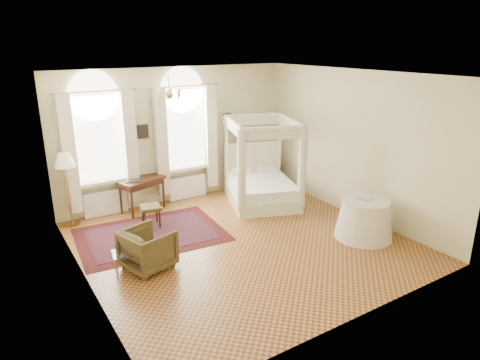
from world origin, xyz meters
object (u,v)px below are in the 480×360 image
object	(u,v)px
stool	(151,209)
armchair	(148,249)
side_table	(364,219)
writing_desk	(142,183)
floor_lamp	(65,164)
coffee_table	(130,254)
canopy_bed	(262,185)
nightstand	(272,175)

from	to	relation	value
stool	armchair	size ratio (longest dim) A/B	0.60
armchair	side_table	xyz separation A→B (m)	(4.21, -1.17, 0.03)
writing_desk	armchair	xyz separation A→B (m)	(-0.88, -2.67, -0.31)
writing_desk	side_table	xyz separation A→B (m)	(3.33, -3.84, -0.28)
floor_lamp	coffee_table	bearing A→B (deg)	-80.92
writing_desk	armchair	size ratio (longest dim) A/B	1.46
armchair	side_table	distance (m)	4.38
writing_desk	floor_lamp	distance (m)	1.79
coffee_table	floor_lamp	world-z (taller)	floor_lamp
canopy_bed	stool	size ratio (longest dim) A/B	4.84
armchair	canopy_bed	bearing A→B (deg)	-82.45
writing_desk	side_table	distance (m)	5.09
writing_desk	coffee_table	bearing A→B (deg)	-114.46
stool	armchair	distance (m)	1.83
stool	armchair	xyz separation A→B (m)	(-0.71, -1.69, -0.03)
nightstand	stool	distance (m)	4.05
canopy_bed	side_table	world-z (taller)	canopy_bed
writing_desk	nightstand	bearing A→B (deg)	-1.11
writing_desk	stool	xyz separation A→B (m)	(-0.18, -0.98, -0.28)
armchair	writing_desk	bearing A→B (deg)	-34.42
writing_desk	coffee_table	size ratio (longest dim) A/B	1.84
coffee_table	floor_lamp	xyz separation A→B (m)	(-0.42, 2.66, 1.05)
canopy_bed	stool	xyz separation A→B (m)	(-2.86, 0.13, -0.08)
armchair	side_table	size ratio (longest dim) A/B	0.69
stool	side_table	xyz separation A→B (m)	(3.51, -2.86, 0.00)
coffee_table	nightstand	bearing A→B (deg)	27.44
nightstand	coffee_table	distance (m)	5.61
canopy_bed	writing_desk	xyz separation A→B (m)	(-2.68, 1.11, 0.20)
floor_lamp	armchair	bearing A→B (deg)	-74.36
nightstand	coffee_table	size ratio (longest dim) A/B	0.85
side_table	stool	bearing A→B (deg)	140.81
writing_desk	floor_lamp	bearing A→B (deg)	-180.00
nightstand	coffee_table	xyz separation A→B (m)	(-4.98, -2.58, 0.08)
writing_desk	stool	bearing A→B (deg)	-100.27
canopy_bed	nightstand	world-z (taller)	canopy_bed
canopy_bed	floor_lamp	xyz separation A→B (m)	(-4.31, 1.11, 0.93)
coffee_table	floor_lamp	bearing A→B (deg)	99.08
stool	writing_desk	bearing A→B (deg)	79.73
armchair	side_table	bearing A→B (deg)	-121.63
nightstand	side_table	size ratio (longest dim) A/B	0.46
coffee_table	side_table	distance (m)	4.69
armchair	floor_lamp	bearing A→B (deg)	-0.44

